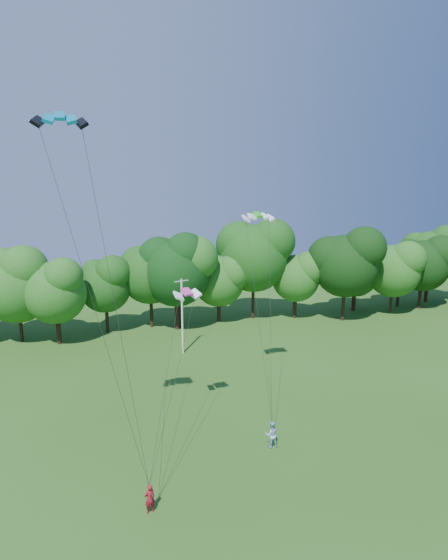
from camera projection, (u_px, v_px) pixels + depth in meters
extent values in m
cylinder|color=silver|center=(182.00, 317.00, 45.07)|extent=(0.20, 0.20, 7.96)
cube|color=silver|center=(181.00, 281.00, 44.28)|extent=(1.53, 0.61, 0.08)
imported|color=maroon|center=(150.00, 498.00, 23.26)|extent=(0.69, 0.56, 1.65)
imported|color=#ADCAF0|center=(272.00, 434.00, 29.13)|extent=(0.94, 0.76, 1.84)
cube|color=#0580AB|center=(60.00, 116.00, 21.40)|extent=(2.55, 1.17, 0.60)
cube|color=#21CE1E|center=(258.00, 215.00, 33.59)|extent=(2.44, 1.16, 0.45)
cube|color=#DD3D9E|center=(187.00, 292.00, 29.56)|extent=(2.01, 1.30, 0.43)
cylinder|color=#311E13|center=(177.00, 311.00, 53.28)|extent=(0.45, 0.45, 4.44)
ellipsoid|color=black|center=(176.00, 264.00, 52.06)|extent=(8.89, 8.89, 9.70)
cylinder|color=#382916|center=(398.00, 294.00, 63.55)|extent=(0.47, 0.47, 3.63)
ellipsoid|color=#194E17|center=(401.00, 262.00, 62.55)|extent=(7.25, 7.25, 7.91)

